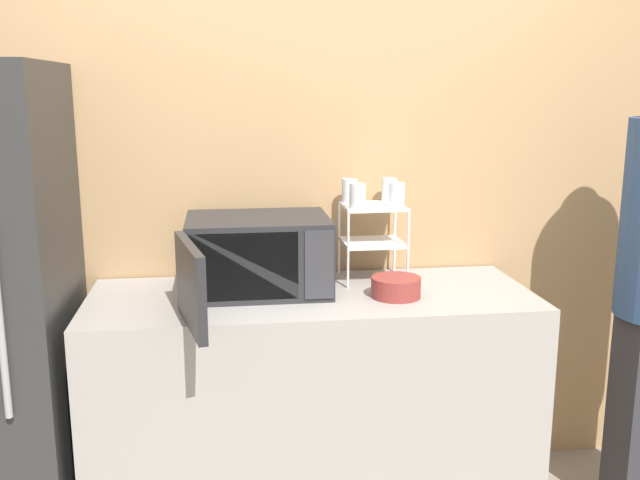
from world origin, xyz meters
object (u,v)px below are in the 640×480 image
glass_front_left (358,196)px  glass_front_right (397,195)px  glass_back_right (389,190)px  bowl (396,287)px  microwave (255,256)px  glass_back_left (350,191)px  dish_rack (373,226)px

glass_front_left → glass_front_right: same height
glass_front_left → glass_back_right: same height
bowl → glass_back_right: bearing=82.1°
microwave → glass_back_right: bearing=18.9°
microwave → glass_back_left: 0.49m
glass_back_right → glass_back_left: same height
dish_rack → glass_front_left: size_ratio=3.17×
glass_front_right → glass_back_left: (-0.16, 0.14, 0.00)m
glass_front_left → bowl: (0.12, -0.18, -0.32)m
bowl → microwave: bearing=165.4°
glass_front_left → glass_back_left: bearing=92.2°
glass_back_left → bowl: size_ratio=0.52×
microwave → glass_back_left: bearing=24.9°
glass_back_right → glass_back_left: 0.17m
glass_back_right → glass_front_right: 0.15m
glass_front_left → glass_front_right: (0.16, 0.01, 0.00)m
dish_rack → glass_back_right: (0.08, 0.08, 0.14)m
dish_rack → bowl: (0.04, -0.25, -0.19)m
glass_front_right → glass_back_left: same height
microwave → glass_front_left: glass_front_left is taller
glass_back_right → glass_front_right: (-0.01, -0.15, 0.00)m
dish_rack → glass_back_left: (-0.08, 0.07, 0.14)m
microwave → dish_rack: 0.50m
microwave → glass_back_left: glass_back_left is taller
glass_back_right → bowl: (-0.05, -0.33, -0.32)m
glass_back_right → bowl: size_ratio=0.52×
microwave → glass_back_right: 0.63m
dish_rack → glass_front_left: bearing=-135.7°
glass_back_right → dish_rack: bearing=-137.7°
dish_rack → glass_back_left: glass_back_left is taller
glass_front_left → dish_rack: bearing=44.3°
dish_rack → glass_front_right: 0.17m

